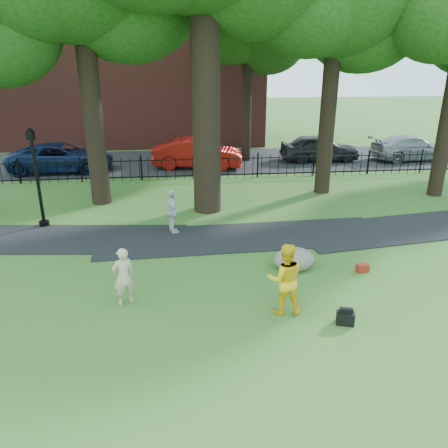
{
  "coord_description": "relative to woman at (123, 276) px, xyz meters",
  "views": [
    {
      "loc": [
        -1.17,
        -10.04,
        5.89
      ],
      "look_at": [
        0.14,
        2.0,
        1.26
      ],
      "focal_mm": 35.0,
      "sensor_mm": 36.0,
      "label": 1
    }
  ],
  "objects": [
    {
      "name": "ground",
      "position": [
        2.62,
        0.09,
        -0.76
      ],
      "size": [
        120.0,
        120.0,
        0.0
      ],
      "primitive_type": "plane",
      "color": "#376B25",
      "rests_on": "ground"
    },
    {
      "name": "footpath",
      "position": [
        3.62,
        3.99,
        -0.76
      ],
      "size": [
        36.07,
        3.85,
        0.03
      ],
      "primitive_type": "cube",
      "rotation": [
        0.0,
        0.0,
        0.03
      ],
      "color": "black",
      "rests_on": "ground"
    },
    {
      "name": "street",
      "position": [
        2.62,
        16.09,
        -0.76
      ],
      "size": [
        80.0,
        7.0,
        0.02
      ],
      "primitive_type": "cube",
      "color": "black",
      "rests_on": "ground"
    },
    {
      "name": "iron_fence",
      "position": [
        2.62,
        12.09,
        -0.16
      ],
      "size": [
        44.0,
        0.04,
        1.2
      ],
      "color": "black",
      "rests_on": "ground"
    },
    {
      "name": "brick_building",
      "position": [
        -1.38,
        24.09,
        5.24
      ],
      "size": [
        18.0,
        8.0,
        12.0
      ],
      "primitive_type": "cube",
      "color": "brown",
      "rests_on": "ground"
    },
    {
      "name": "woman",
      "position": [
        0.0,
        0.0,
        0.0
      ],
      "size": [
        0.66,
        0.55,
        1.53
      ],
      "primitive_type": "imported",
      "rotation": [
        0.0,
        0.0,
        3.54
      ],
      "color": "#D0B28F",
      "rests_on": "ground"
    },
    {
      "name": "man",
      "position": [
        3.92,
        -0.84,
        0.15
      ],
      "size": [
        0.93,
        0.74,
        1.82
      ],
      "primitive_type": "imported",
      "rotation": [
        0.0,
        0.0,
        3.08
      ],
      "color": "yellow",
      "rests_on": "ground"
    },
    {
      "name": "pedestrian",
      "position": [
        1.2,
        4.68,
        0.04
      ],
      "size": [
        0.62,
        1.01,
        1.61
      ],
      "primitive_type": "imported",
      "rotation": [
        0.0,
        0.0,
        1.83
      ],
      "color": "silver",
      "rests_on": "ground"
    },
    {
      "name": "boulder",
      "position": [
        4.78,
        1.45,
        -0.41
      ],
      "size": [
        1.42,
        1.21,
        0.71
      ],
      "primitive_type": "ellipsoid",
      "rotation": [
        0.0,
        0.0,
        0.27
      ],
      "color": "slate",
      "rests_on": "ground"
    },
    {
      "name": "lamppost",
      "position": [
        -3.58,
        5.89,
        1.03
      ],
      "size": [
        0.36,
        0.36,
        3.65
      ],
      "rotation": [
        0.0,
        0.0,
        -0.22
      ],
      "color": "black",
      "rests_on": "ground"
    },
    {
      "name": "backpack",
      "position": [
        5.25,
        -1.52,
        -0.61
      ],
      "size": [
        0.46,
        0.36,
        0.31
      ],
      "primitive_type": "cube",
      "rotation": [
        0.0,
        0.0,
        -0.29
      ],
      "color": "black",
      "rests_on": "ground"
    },
    {
      "name": "red_bag",
      "position": [
        6.74,
        1.03,
        -0.65
      ],
      "size": [
        0.36,
        0.25,
        0.24
      ],
      "primitive_type": "cube",
      "rotation": [
        0.0,
        0.0,
        0.1
      ],
      "color": "maroon",
      "rests_on": "ground"
    },
    {
      "name": "red_sedan",
      "position": [
        2.61,
        14.49,
        0.06
      ],
      "size": [
        5.21,
        2.49,
        1.65
      ],
      "primitive_type": "imported",
      "rotation": [
        0.0,
        0.0,
        1.42
      ],
      "color": "#970F0B",
      "rests_on": "ground"
    },
    {
      "name": "navy_van",
      "position": [
        -4.89,
        14.5,
        0.0
      ],
      "size": [
        5.63,
        2.76,
        1.54
      ],
      "primitive_type": "imported",
      "rotation": [
        0.0,
        0.0,
        1.61
      ],
      "color": "#0C1B3F",
      "rests_on": "ground"
    },
    {
      "name": "grey_car",
      "position": [
        10.04,
        15.54,
        0.03
      ],
      "size": [
        4.74,
        2.02,
        1.6
      ],
      "primitive_type": "imported",
      "rotation": [
        0.0,
        0.0,
        1.54
      ],
      "color": "black",
      "rests_on": "ground"
    },
    {
      "name": "silver_car",
      "position": [
        15.7,
        15.16,
        -0.03
      ],
      "size": [
        5.21,
        2.48,
        1.46
      ],
      "primitive_type": "imported",
      "rotation": [
        0.0,
        0.0,
        1.66
      ],
      "color": "gray",
      "rests_on": "ground"
    }
  ]
}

